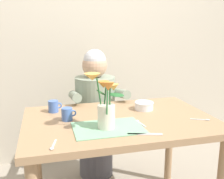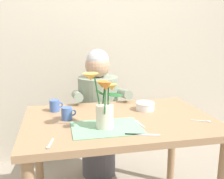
% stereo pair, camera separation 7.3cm
% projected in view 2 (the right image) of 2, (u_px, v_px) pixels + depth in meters
% --- Properties ---
extents(wood_panel_backdrop, '(4.00, 0.10, 2.50)m').
position_uv_depth(wood_panel_backdrop, '(94.00, 34.00, 2.57)').
color(wood_panel_backdrop, beige).
rests_on(wood_panel_backdrop, ground_plane).
extents(dining_table, '(1.20, 0.80, 0.74)m').
position_uv_depth(dining_table, '(119.00, 133.00, 1.71)').
color(dining_table, '#9E7A56').
rests_on(dining_table, ground_plane).
extents(seated_person, '(0.45, 0.47, 1.14)m').
position_uv_depth(seated_person, '(98.00, 115.00, 2.30)').
color(seated_person, '#4C4C56').
rests_on(seated_person, ground_plane).
extents(striped_placemat, '(0.40, 0.28, 0.00)m').
position_uv_depth(striped_placemat, '(107.00, 128.00, 1.52)').
color(striped_placemat, '#7AB289').
rests_on(striped_placemat, dining_table).
extents(flower_vase, '(0.25, 0.22, 0.32)m').
position_uv_depth(flower_vase, '(103.00, 104.00, 1.48)').
color(flower_vase, silver).
rests_on(flower_vase, dining_table).
extents(ceramic_bowl, '(0.14, 0.14, 0.06)m').
position_uv_depth(ceramic_bowl, '(145.00, 106.00, 1.85)').
color(ceramic_bowl, white).
rests_on(ceramic_bowl, dining_table).
extents(dinner_knife, '(0.19, 0.07, 0.00)m').
position_uv_depth(dinner_knife, '(143.00, 135.00, 1.42)').
color(dinner_knife, silver).
rests_on(dinner_knife, dining_table).
extents(tea_cup, '(0.09, 0.07, 0.08)m').
position_uv_depth(tea_cup, '(55.00, 106.00, 1.82)').
color(tea_cup, '#476BB7').
rests_on(tea_cup, dining_table).
extents(coffee_cup, '(0.09, 0.07, 0.08)m').
position_uv_depth(coffee_cup, '(67.00, 113.00, 1.65)').
color(coffee_cup, '#476BB7').
rests_on(coffee_cup, dining_table).
extents(spoon_0, '(0.04, 0.12, 0.01)m').
position_uv_depth(spoon_0, '(49.00, 145.00, 1.29)').
color(spoon_0, silver).
rests_on(spoon_0, dining_table).
extents(spoon_1, '(0.03, 0.12, 0.01)m').
position_uv_depth(spoon_1, '(138.00, 123.00, 1.60)').
color(spoon_1, silver).
rests_on(spoon_1, dining_table).
extents(spoon_2, '(0.11, 0.07, 0.01)m').
position_uv_depth(spoon_2, '(204.00, 121.00, 1.63)').
color(spoon_2, silver).
rests_on(spoon_2, dining_table).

